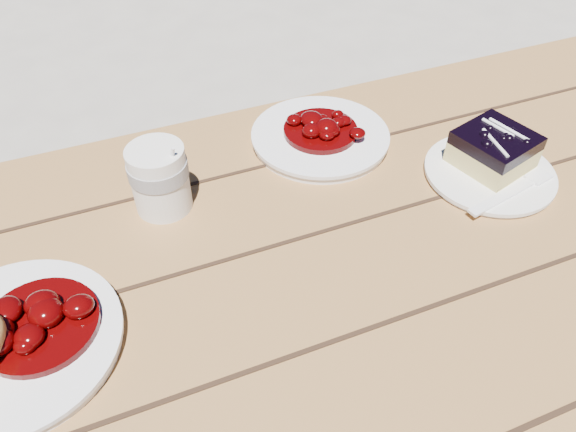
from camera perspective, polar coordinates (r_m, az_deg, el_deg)
name	(u,v)px	position (r m, az deg, el deg)	size (l,w,h in m)	color
picnic_table	(173,409)	(0.79, -11.60, -18.62)	(2.00, 1.55, 0.75)	brown
main_plate	(15,345)	(0.69, -25.97, -11.67)	(0.23, 0.23, 0.02)	white
goulash_stew	(36,317)	(0.67, -24.26, -9.31)	(0.13, 0.13, 0.04)	#460203
dessert_plate	(489,174)	(0.88, 19.76, 4.07)	(0.18, 0.18, 0.01)	white
blueberry_cake	(494,149)	(0.87, 20.19, 6.42)	(0.12, 0.12, 0.06)	#DBCA77
fork_dessert	(503,196)	(0.83, 21.01, 1.89)	(0.03, 0.16, 0.01)	white
coffee_cup	(160,179)	(0.77, -12.90, 3.70)	(0.08, 0.08, 0.10)	white
second_plate	(320,138)	(0.89, 3.28, 7.95)	(0.21, 0.21, 0.02)	white
second_stew	(321,122)	(0.88, 3.36, 9.49)	(0.12, 0.12, 0.04)	#460203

